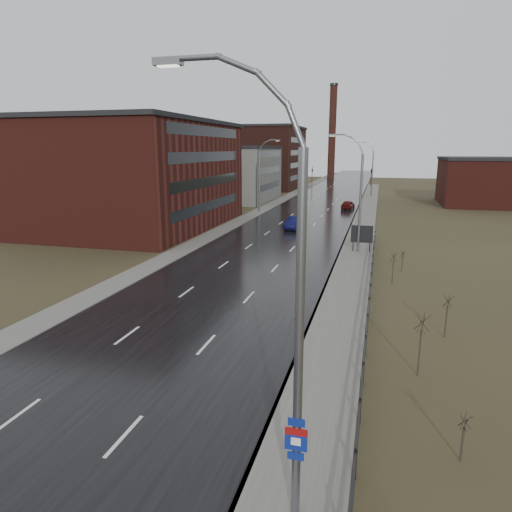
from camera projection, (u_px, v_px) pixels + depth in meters
The scene contains 24 objects.
road at pixel (307, 216), 69.35m from camera, with size 14.00×300.00×0.06m, color black.
sidewalk_right at pixel (355, 254), 43.66m from camera, with size 3.20×180.00×0.18m, color #595651.
curb_right at pixel (339, 253), 44.05m from camera, with size 0.16×180.00×0.18m, color slate.
sidewalk_left at pixel (255, 213), 71.43m from camera, with size 2.40×260.00×0.12m, color #595651.
warehouse_near at pixel (129, 174), 59.05m from camera, with size 22.44×28.56×13.50m.
warehouse_mid at pixel (231, 173), 89.63m from camera, with size 16.32×20.40×10.50m.
warehouse_far at pixel (249, 157), 118.51m from camera, with size 26.52×24.48×15.50m.
building_right at pixel (495, 181), 81.35m from camera, with size 18.36×16.32×8.50m.
smokestack at pixel (332, 132), 151.88m from camera, with size 2.70×2.70×30.70m.
streetlight_main at pixel (287, 310), 11.32m from camera, with size 3.91×0.29×12.11m.
streetlight_right_mid at pixel (358, 193), 43.31m from camera, with size 3.36×0.28×11.35m.
streetlight_left at pixel (261, 175), 71.85m from camera, with size 3.36×0.28×11.35m.
streetlight_right_far at pixel (371, 169), 94.04m from camera, with size 3.36×0.28×11.35m.
guardrail at pixel (369, 307), 27.41m from camera, with size 0.10×53.05×1.10m.
shrub_b at pixel (463, 436), 14.74m from camera, with size 0.41×0.43×1.69m.
shrub_c at pixel (420, 343), 20.20m from camera, with size 0.70×0.74×2.97m.
shrub_d at pixel (447, 315), 24.49m from camera, with size 0.56×0.59×2.37m.
shrub_e at pixel (393, 267), 34.25m from camera, with size 0.58×0.61×2.44m.
shrub_f at pixel (402, 260), 37.82m from camera, with size 0.42×0.44×1.74m.
billboard at pixel (362, 235), 44.23m from camera, with size 2.08×0.17×2.74m.
traffic_light_left at pixel (312, 168), 126.70m from camera, with size 0.58×2.73×5.30m.
traffic_light_right at pixel (371, 169), 122.64m from camera, with size 0.58×2.73×5.30m.
car_near at pixel (294, 223), 57.54m from camera, with size 1.64×4.71×1.55m, color #0B0D39.
car_far at pixel (348, 205), 76.42m from camera, with size 1.77×4.40×1.50m, color #450C0B.
Camera 1 is at (10.53, -8.54, 9.97)m, focal length 32.00 mm.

